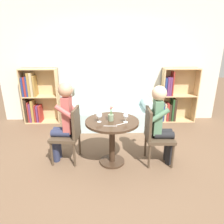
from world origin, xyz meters
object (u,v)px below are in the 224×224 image
(couch, at_px, (111,112))
(wine_glass_left, at_px, (99,116))
(chair_right, at_px, (155,134))
(flower_vase, at_px, (111,115))
(bookshelf_left, at_px, (36,97))
(chair_left, at_px, (69,132))
(wine_glass_right, at_px, (126,116))
(person_right, at_px, (162,123))
(person_left, at_px, (63,120))
(bookshelf_right, at_px, (173,98))

(couch, height_order, wine_glass_left, couch)
(chair_right, height_order, flower_vase, flower_vase)
(bookshelf_left, bearing_deg, chair_left, -57.92)
(flower_vase, bearing_deg, bookshelf_left, 133.88)
(bookshelf_left, relative_size, wine_glass_right, 9.20)
(chair_right, bearing_deg, wine_glass_left, 94.57)
(chair_left, bearing_deg, couch, 160.60)
(wine_glass_right, bearing_deg, person_right, 7.10)
(couch, distance_m, person_left, 1.67)
(chair_left, relative_size, person_left, 0.70)
(chair_right, bearing_deg, person_left, 87.28)
(bookshelf_left, xyz_separation_m, person_left, (0.99, -1.70, 0.09))
(bookshelf_right, bearing_deg, chair_left, -141.90)
(person_right, bearing_deg, bookshelf_left, 55.32)
(person_left, bearing_deg, chair_right, 91.70)
(person_left, relative_size, wine_glass_right, 9.23)
(chair_right, bearing_deg, person_right, -90.70)
(chair_left, height_order, wine_glass_right, chair_left)
(bookshelf_right, bearing_deg, couch, -170.08)
(chair_left, bearing_deg, wine_glass_left, 79.88)
(wine_glass_right, xyz_separation_m, flower_vase, (-0.22, 0.07, -0.01))
(couch, xyz_separation_m, person_right, (0.76, -1.53, 0.37))
(chair_right, distance_m, wine_glass_left, 0.92)
(person_left, bearing_deg, bookshelf_right, 132.25)
(chair_left, distance_m, person_left, 0.22)
(couch, xyz_separation_m, bookshelf_right, (1.52, 0.27, 0.26))
(bookshelf_right, bearing_deg, flower_vase, -130.53)
(chair_left, relative_size, person_right, 0.72)
(bookshelf_right, xyz_separation_m, person_left, (-2.27, -1.70, 0.13))
(person_right, bearing_deg, bookshelf_right, -22.01)
(couch, xyz_separation_m, chair_left, (-0.67, -1.45, 0.18))
(couch, relative_size, wine_glass_right, 13.46)
(bookshelf_left, xyz_separation_m, bookshelf_right, (3.26, 0.00, -0.04))
(wine_glass_right, bearing_deg, wine_glass_left, 177.35)
(couch, height_order, chair_right, couch)
(chair_left, bearing_deg, bookshelf_right, 133.51)
(chair_left, height_order, flower_vase, flower_vase)
(person_left, xyz_separation_m, person_right, (1.51, -0.09, -0.01))
(bookshelf_left, bearing_deg, wine_glass_right, -43.83)
(couch, relative_size, flower_vase, 7.51)
(couch, height_order, bookshelf_right, bookshelf_right)
(bookshelf_left, height_order, person_left, person_left)
(person_right, bearing_deg, wine_glass_left, 94.10)
(bookshelf_left, height_order, wine_glass_right, bookshelf_left)
(couch, distance_m, wine_glass_left, 1.68)
(couch, xyz_separation_m, chair_right, (0.67, -1.53, 0.18))
(bookshelf_left, bearing_deg, couch, -8.55)
(bookshelf_left, distance_m, person_right, 3.08)
(person_left, bearing_deg, bookshelf_left, -144.37)
(bookshelf_right, relative_size, wine_glass_left, 8.58)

